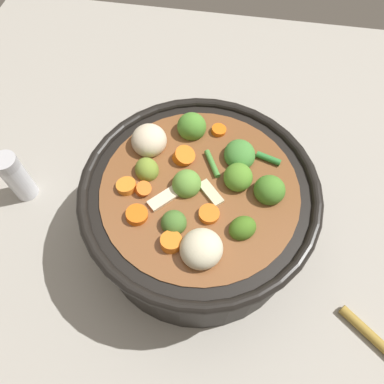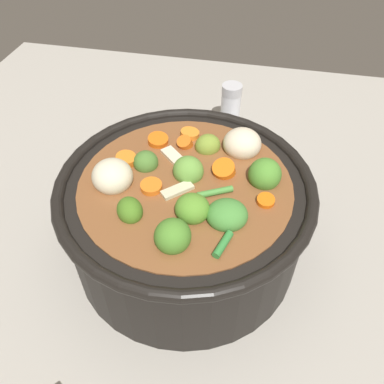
% 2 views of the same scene
% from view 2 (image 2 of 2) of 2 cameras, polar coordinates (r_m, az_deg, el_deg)
% --- Properties ---
extents(ground_plane, '(1.10, 1.10, 0.00)m').
position_cam_2_polar(ground_plane, '(0.55, -0.83, -7.98)').
color(ground_plane, '#9E998E').
extents(cooking_pot, '(0.31, 0.31, 0.15)m').
position_cam_2_polar(cooking_pot, '(0.50, -0.89, -3.23)').
color(cooking_pot, black).
rests_on(cooking_pot, ground_plane).
extents(salt_shaker, '(0.04, 0.04, 0.09)m').
position_cam_2_polar(salt_shaker, '(0.73, 5.63, 12.06)').
color(salt_shaker, silver).
rests_on(salt_shaker, ground_plane).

